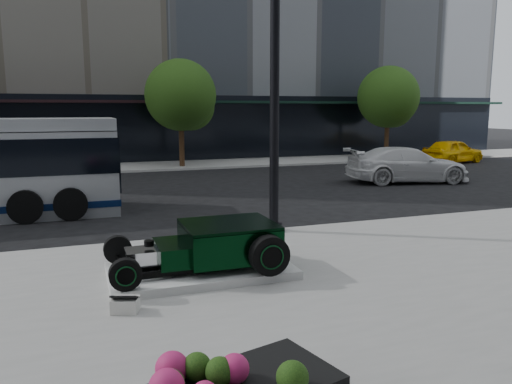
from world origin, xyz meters
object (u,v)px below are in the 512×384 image
object	(u,v)px
white_sedan	(407,165)
yellow_taxi	(453,151)
hot_rod	(218,243)
lamppost	(275,88)

from	to	relation	value
white_sedan	yellow_taxi	xyz separation A→B (m)	(7.39, 5.62, -0.06)
white_sedan	yellow_taxi	distance (m)	9.29
white_sedan	yellow_taxi	bearing A→B (deg)	-40.91
hot_rod	lamppost	bearing A→B (deg)	50.69
hot_rod	yellow_taxi	xyz separation A→B (m)	(18.63, 15.05, 0.01)
hot_rod	white_sedan	xyz separation A→B (m)	(11.24, 9.43, 0.08)
yellow_taxi	hot_rod	bearing A→B (deg)	115.04
yellow_taxi	lamppost	bearing A→B (deg)	113.03
lamppost	yellow_taxi	xyz separation A→B (m)	(16.39, 12.32, -3.00)
lamppost	yellow_taxi	distance (m)	20.72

